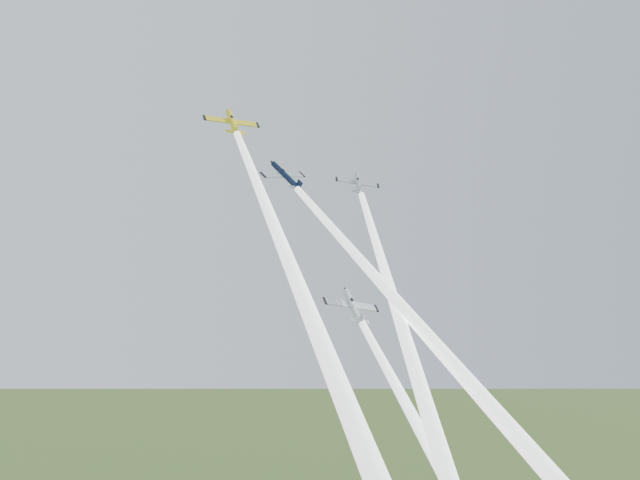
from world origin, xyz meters
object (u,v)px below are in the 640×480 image
(plane_yellow, at_px, (232,122))
(plane_silver_right, at_px, (358,183))
(plane_silver_low, at_px, (353,306))
(plane_navy, at_px, (286,176))

(plane_yellow, height_order, plane_silver_right, plane_yellow)
(plane_silver_right, bearing_deg, plane_yellow, -157.27)
(plane_silver_low, bearing_deg, plane_navy, 109.67)
(plane_silver_right, xyz_separation_m, plane_silver_low, (-7.77, -14.75, -19.13))
(plane_yellow, xyz_separation_m, plane_silver_right, (21.04, 3.72, -6.58))
(plane_navy, relative_size, plane_silver_low, 1.00)
(plane_navy, distance_m, plane_silver_right, 13.21)
(plane_navy, bearing_deg, plane_silver_low, -89.53)
(plane_yellow, xyz_separation_m, plane_navy, (8.19, 0.67, -6.87))
(plane_yellow, xyz_separation_m, plane_silver_low, (13.27, -11.03, -25.71))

